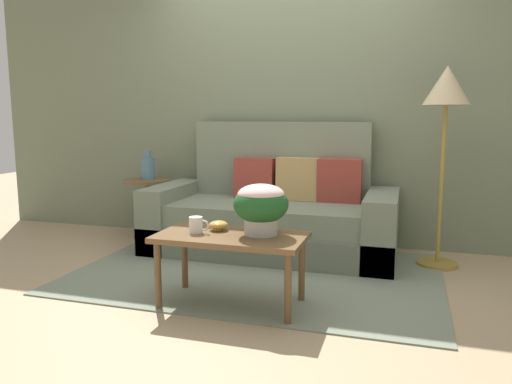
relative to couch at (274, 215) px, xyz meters
name	(u,v)px	position (x,y,z in m)	size (l,w,h in m)	color
ground_plane	(252,278)	(0.04, -0.77, -0.33)	(14.00, 14.00, 0.00)	tan
wall_back	(292,84)	(0.04, 0.48, 1.16)	(6.40, 0.12, 2.98)	slate
area_rug	(257,273)	(0.04, -0.65, -0.32)	(2.71, 1.83, 0.01)	gray
couch	(274,215)	(0.00, 0.00, 0.00)	(2.13, 0.92, 1.14)	#626B59
coffee_table	(231,243)	(0.08, -1.31, 0.07)	(0.93, 0.49, 0.46)	brown
side_table	(148,198)	(-1.31, 0.12, 0.07)	(0.46, 0.46, 0.58)	brown
floor_lamp	(446,102)	(1.37, -0.03, 0.97)	(0.35, 0.35, 1.57)	olive
potted_plant	(261,204)	(0.26, -1.25, 0.32)	(0.34, 0.34, 0.32)	#B7B2A8
coffee_mug	(196,225)	(-0.14, -1.33, 0.18)	(0.13, 0.09, 0.10)	white
snack_bowl	(218,225)	(-0.04, -1.22, 0.16)	(0.12, 0.12, 0.06)	gold
table_vase	(148,168)	(-1.29, 0.10, 0.37)	(0.13, 0.13, 0.28)	slate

